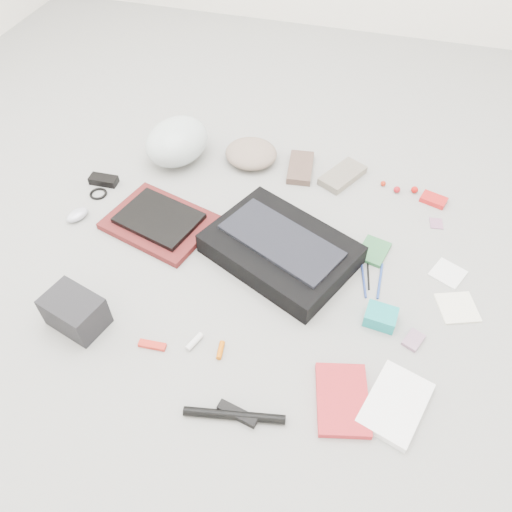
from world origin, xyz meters
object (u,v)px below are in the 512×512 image
(messenger_bag, at_px, (280,249))
(bike_helmet, at_px, (177,141))
(camera_bag, at_px, (75,312))
(accordion_wallet, at_px, (381,317))
(book_red, at_px, (342,399))
(laptop, at_px, (159,218))

(messenger_bag, xyz_separation_m, bike_helmet, (-0.58, 0.45, 0.05))
(bike_helmet, bearing_deg, camera_bag, -72.16)
(camera_bag, height_order, accordion_wallet, camera_bag)
(camera_bag, distance_m, accordion_wallet, 0.99)
(book_red, height_order, accordion_wallet, accordion_wallet)
(messenger_bag, distance_m, accordion_wallet, 0.43)
(book_red, xyz_separation_m, accordion_wallet, (0.07, 0.31, 0.01))
(camera_bag, height_order, book_red, camera_bag)
(camera_bag, bearing_deg, bike_helmet, 106.74)
(bike_helmet, relative_size, book_red, 1.36)
(book_red, relative_size, accordion_wallet, 2.22)
(camera_bag, xyz_separation_m, book_red, (0.88, -0.04, -0.05))
(book_red, distance_m, accordion_wallet, 0.32)
(bike_helmet, height_order, accordion_wallet, bike_helmet)
(bike_helmet, bearing_deg, messenger_bag, -20.46)
(messenger_bag, height_order, camera_bag, camera_bag)
(messenger_bag, distance_m, laptop, 0.49)
(laptop, xyz_separation_m, accordion_wallet, (0.88, -0.22, -0.01))
(bike_helmet, xyz_separation_m, camera_bag, (0.01, -0.91, -0.03))
(messenger_bag, bearing_deg, camera_bag, -116.08)
(bike_helmet, distance_m, camera_bag, 0.91)
(book_red, bearing_deg, camera_bag, 164.06)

